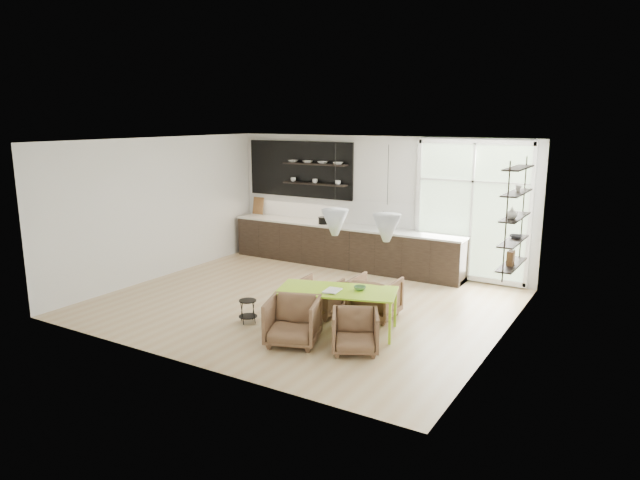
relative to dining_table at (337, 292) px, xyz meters
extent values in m
cube|color=#CBB084|center=(-1.20, 0.86, -0.63)|extent=(7.00, 6.00, 0.01)
cube|color=silver|center=(-1.20, 3.86, 0.83)|extent=(7.00, 0.02, 2.90)
cube|color=silver|center=(-4.70, 0.86, 0.83)|extent=(0.02, 6.00, 2.90)
cube|color=silver|center=(2.30, 0.86, 0.83)|extent=(0.02, 6.00, 2.90)
cube|color=silver|center=(-1.20, 0.86, 2.28)|extent=(7.00, 6.00, 0.01)
cube|color=#B2D1A5|center=(0.95, 3.83, 0.83)|extent=(2.20, 0.02, 2.70)
cube|color=silver|center=(0.95, 3.80, 0.83)|extent=(2.30, 0.08, 2.80)
cone|color=silver|center=(-0.25, 0.36, 1.03)|extent=(0.44, 0.44, 0.42)
cone|color=silver|center=(0.65, 0.36, 1.03)|extent=(0.44, 0.44, 0.42)
cylinder|color=black|center=(-0.25, 0.36, 1.83)|extent=(0.01, 0.01, 0.89)
cylinder|color=black|center=(0.65, 0.36, 1.83)|extent=(0.01, 0.01, 0.89)
cube|color=black|center=(-1.80, 3.52, -0.17)|extent=(5.50, 0.65, 0.90)
cube|color=beige|center=(-1.80, 3.52, 0.30)|extent=(5.54, 0.69, 0.04)
cube|color=silver|center=(-1.80, 3.84, 0.58)|extent=(5.50, 0.02, 0.55)
cube|color=black|center=(-3.15, 3.82, 1.48)|extent=(2.80, 0.06, 1.30)
cube|color=black|center=(-2.65, 3.68, 1.63)|extent=(1.60, 0.28, 0.03)
cube|color=black|center=(-2.65, 3.68, 1.18)|extent=(1.60, 0.28, 0.03)
cube|color=brown|center=(-4.35, 3.76, 0.53)|extent=(0.30, 0.10, 0.42)
cylinder|color=silver|center=(-0.90, 3.62, 0.50)|extent=(0.02, 0.02, 0.40)
imported|color=white|center=(-3.25, 3.68, 1.67)|extent=(0.22, 0.22, 0.05)
imported|color=white|center=(-2.85, 3.68, 1.67)|extent=(0.22, 0.22, 0.05)
imported|color=white|center=(-2.45, 3.68, 1.67)|extent=(0.22, 0.22, 0.05)
imported|color=white|center=(-2.05, 3.68, 1.67)|extent=(0.22, 0.22, 0.05)
imported|color=white|center=(-3.25, 3.68, 1.24)|extent=(0.12, 0.12, 0.10)
imported|color=white|center=(-2.65, 3.68, 1.24)|extent=(0.12, 0.12, 0.10)
imported|color=white|center=(-2.05, 3.68, 1.24)|extent=(0.12, 0.12, 0.10)
cylinder|color=black|center=(-2.28, 3.43, 0.39)|extent=(0.22, 0.22, 0.14)
cube|color=black|center=(2.16, 1.46, 1.08)|extent=(0.02, 0.02, 1.90)
cube|color=black|center=(2.16, 2.66, 1.08)|extent=(0.02, 0.02, 1.90)
cube|color=black|center=(2.16, 2.06, 0.28)|extent=(0.26, 1.20, 0.02)
cube|color=black|center=(2.16, 2.06, 0.68)|extent=(0.26, 1.20, 0.02)
cube|color=black|center=(2.16, 2.06, 1.08)|extent=(0.26, 1.20, 0.02)
cube|color=black|center=(2.16, 2.06, 1.48)|extent=(0.26, 1.20, 0.03)
cube|color=black|center=(2.16, 2.06, 1.88)|extent=(0.26, 1.20, 0.03)
imported|color=white|center=(2.16, 1.81, 1.19)|extent=(0.18, 0.18, 0.19)
imported|color=#333338|center=(2.16, 2.26, 0.72)|extent=(0.22, 0.22, 0.05)
imported|color=white|center=(2.16, 2.16, 1.54)|extent=(0.10, 0.10, 0.09)
cube|color=brown|center=(2.16, 1.96, 0.41)|extent=(0.10, 0.18, 0.24)
cube|color=#9DD720|center=(0.00, 0.00, 0.03)|extent=(1.99, 1.33, 0.03)
cube|color=#9DD720|center=(-0.72, -0.62, -0.30)|extent=(0.05, 0.05, 0.64)
cube|color=#9DD720|center=(-0.94, 0.09, -0.30)|extent=(0.05, 0.05, 0.64)
cube|color=#9DD720|center=(0.94, -0.09, -0.30)|extent=(0.05, 0.05, 0.64)
cube|color=#9DD720|center=(0.72, 0.62, -0.30)|extent=(0.05, 0.05, 0.64)
imported|color=brown|center=(-0.62, 0.49, -0.31)|extent=(0.71, 0.73, 0.63)
imported|color=brown|center=(0.25, 0.86, -0.28)|extent=(0.75, 0.77, 0.69)
imported|color=brown|center=(-0.30, -0.81, -0.27)|extent=(0.96, 0.97, 0.70)
imported|color=brown|center=(0.63, -0.59, -0.32)|extent=(0.89, 0.90, 0.61)
cylinder|color=black|center=(-1.42, -0.44, -0.25)|extent=(0.28, 0.28, 0.02)
cylinder|color=black|center=(-1.42, -0.44, -0.52)|extent=(0.30, 0.30, 0.01)
cylinder|color=black|center=(-1.29, -0.45, -0.44)|extent=(0.01, 0.01, 0.37)
cylinder|color=black|center=(-1.41, -0.31, -0.44)|extent=(0.01, 0.01, 0.37)
cylinder|color=black|center=(-1.55, -0.43, -0.44)|extent=(0.01, 0.01, 0.37)
cylinder|color=black|center=(-1.43, -0.58, -0.44)|extent=(0.01, 0.01, 0.37)
imported|color=white|center=(-0.13, -0.14, 0.06)|extent=(0.26, 0.33, 0.03)
imported|color=#497947|center=(0.31, 0.17, 0.07)|extent=(0.24, 0.24, 0.06)
camera|label=1|loc=(4.14, -7.43, 2.68)|focal=32.00mm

